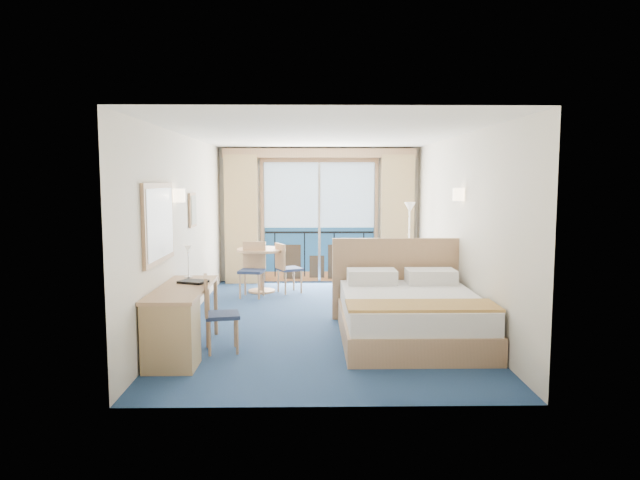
{
  "coord_description": "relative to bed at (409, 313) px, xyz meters",
  "views": [
    {
      "loc": [
        -0.17,
        -8.25,
        2.06
      ],
      "look_at": [
        -0.04,
        0.2,
        1.16
      ],
      "focal_mm": 32.0,
      "sensor_mm": 36.0,
      "label": 1
    }
  ],
  "objects": [
    {
      "name": "table_chair_b",
      "position": [
        -2.3,
        2.75,
        0.21
      ],
      "size": [
        0.47,
        0.48,
        0.97
      ],
      "rotation": [
        0.0,
        0.0,
        -0.16
      ],
      "color": "#212D4E",
      "rests_on": "ground"
    },
    {
      "name": "curtain_left",
      "position": [
        -2.65,
        4.1,
        0.94
      ],
      "size": [
        0.65,
        0.22,
        2.55
      ],
      "primitive_type": "cube",
      "color": "tan",
      "rests_on": "room_walls"
    },
    {
      "name": "balcony_door",
      "position": [
        -1.11,
        4.25,
        0.81
      ],
      "size": [
        2.36,
        0.03,
        2.52
      ],
      "color": "navy",
      "rests_on": "room_walls"
    },
    {
      "name": "nightstand",
      "position": [
        0.65,
        1.52,
        -0.04
      ],
      "size": [
        0.46,
        0.44,
        0.6
      ],
      "primitive_type": "cube",
      "color": "#9E8353",
      "rests_on": "ground"
    },
    {
      "name": "sconce_left",
      "position": [
        -3.04,
        0.43,
        1.51
      ],
      "size": [
        0.18,
        0.18,
        0.18
      ],
      "primitive_type": "cylinder",
      "color": "beige",
      "rests_on": "room_walls"
    },
    {
      "name": "desk_lamp",
      "position": [
        -2.84,
        0.0,
        0.77
      ],
      "size": [
        0.11,
        0.11,
        0.42
      ],
      "color": "silver",
      "rests_on": "desk"
    },
    {
      "name": "wall_print",
      "position": [
        -3.07,
        1.48,
        1.26
      ],
      "size": [
        0.04,
        0.42,
        0.52
      ],
      "color": "tan",
      "rests_on": "room_walls"
    },
    {
      "name": "phone",
      "position": [
        0.61,
        1.5,
        0.3
      ],
      "size": [
        0.2,
        0.18,
        0.08
      ],
      "primitive_type": "cube",
      "rotation": [
        0.0,
        0.0,
        -0.32
      ],
      "color": "white",
      "rests_on": "nightstand"
    },
    {
      "name": "folder",
      "position": [
        -2.73,
        -0.26,
        0.47
      ],
      "size": [
        0.39,
        0.34,
        0.03
      ],
      "primitive_type": "cube",
      "rotation": [
        0.0,
        0.0,
        -0.38
      ],
      "color": "black",
      "rests_on": "desk"
    },
    {
      "name": "table_chair_a",
      "position": [
        -1.74,
        3.04,
        0.18
      ],
      "size": [
        0.53,
        0.53,
        0.91
      ],
      "rotation": [
        0.0,
        0.0,
        2.04
      ],
      "color": "#212D4E",
      "rests_on": "ground"
    },
    {
      "name": "armchair",
      "position": [
        0.48,
        2.43,
        0.04
      ],
      "size": [
        1.0,
        1.01,
        0.76
      ],
      "primitive_type": "imported",
      "rotation": [
        0.0,
        0.0,
        3.4
      ],
      "color": "#4F5660",
      "rests_on": "ground"
    },
    {
      "name": "curtain_right",
      "position": [
        0.45,
        4.1,
        0.94
      ],
      "size": [
        0.65,
        0.22,
        2.55
      ],
      "primitive_type": "cube",
      "color": "tan",
      "rests_on": "room_walls"
    },
    {
      "name": "pelmet",
      "position": [
        -1.1,
        4.13,
        2.24
      ],
      "size": [
        3.8,
        0.25,
        0.18
      ],
      "primitive_type": "cube",
      "color": "tan",
      "rests_on": "room_walls"
    },
    {
      "name": "mirror",
      "position": [
        -3.07,
        -0.47,
        1.21
      ],
      "size": [
        0.05,
        1.25,
        0.95
      ],
      "color": "tan",
      "rests_on": "room_walls"
    },
    {
      "name": "round_table",
      "position": [
        -2.18,
        3.15,
        0.27
      ],
      "size": [
        0.89,
        0.89,
        0.8
      ],
      "color": "tan",
      "rests_on": "ground"
    },
    {
      "name": "bed",
      "position": [
        0.0,
        0.0,
        0.0
      ],
      "size": [
        1.92,
        2.28,
        1.21
      ],
      "color": "tan",
      "rests_on": "ground"
    },
    {
      "name": "room_walls",
      "position": [
        -1.1,
        1.03,
        1.44
      ],
      "size": [
        4.04,
        6.54,
        2.72
      ],
      "color": "silver",
      "rests_on": "ground"
    },
    {
      "name": "sconce_right",
      "position": [
        0.84,
        0.88,
        1.51
      ],
      "size": [
        0.18,
        0.18,
        0.18
      ],
      "primitive_type": "cylinder",
      "color": "beige",
      "rests_on": "room_walls"
    },
    {
      "name": "floor_lamp",
      "position": [
        0.54,
        3.19,
        0.91
      ],
      "size": [
        0.23,
        0.23,
        1.65
      ],
      "color": "silver",
      "rests_on": "ground"
    },
    {
      "name": "desk_chair",
      "position": [
        -2.42,
        -0.52,
        0.18
      ],
      "size": [
        0.48,
        0.47,
        0.92
      ],
      "rotation": [
        0.0,
        0.0,
        1.77
      ],
      "color": "#212D4E",
      "rests_on": "ground"
    },
    {
      "name": "floor",
      "position": [
        -1.1,
        1.03,
        -0.34
      ],
      "size": [
        6.5,
        6.5,
        0.0
      ],
      "primitive_type": "plane",
      "color": "navy",
      "rests_on": "ground"
    },
    {
      "name": "desk",
      "position": [
        -2.8,
        -1.0,
        0.1
      ],
      "size": [
        0.58,
        1.69,
        0.79
      ],
      "color": "tan",
      "rests_on": "ground"
    }
  ]
}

